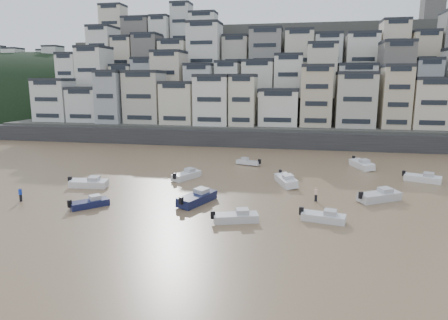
% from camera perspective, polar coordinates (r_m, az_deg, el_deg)
% --- Properties ---
extents(ground, '(400.00, 400.00, 0.00)m').
position_cam_1_polar(ground, '(29.80, -26.87, -18.42)').
color(ground, '#90714E').
rests_on(ground, ground).
extents(sea_strip, '(340.00, 340.00, 0.00)m').
position_cam_1_polar(sea_strip, '(208.66, -26.50, 6.23)').
color(sea_strip, '#414D5D').
rests_on(sea_strip, ground).
extents(harbor_wall, '(140.00, 3.00, 3.50)m').
position_cam_1_polar(harbor_wall, '(86.16, 6.44, 2.93)').
color(harbor_wall, '#38383A').
rests_on(harbor_wall, ground).
extents(hillside, '(141.04, 66.00, 50.00)m').
position_cam_1_polar(hillside, '(124.84, 10.34, 10.58)').
color(hillside, '#4C4C47').
rests_on(hillside, ground).
extents(headland, '(216.00, 135.00, 53.33)m').
position_cam_1_polar(headland, '(191.71, -24.74, 6.03)').
color(headland, black).
rests_on(headland, ground).
extents(boat_a, '(5.23, 3.07, 1.36)m').
position_cam_1_polar(boat_a, '(40.95, 1.70, -7.95)').
color(boat_a, silver).
rests_on(boat_a, ground).
extents(boat_b, '(5.01, 2.50, 1.31)m').
position_cam_1_polar(boat_b, '(42.27, 14.03, -7.71)').
color(boat_b, silver).
rests_on(boat_b, ground).
extents(boat_c, '(4.21, 6.65, 1.73)m').
position_cam_1_polar(boat_c, '(47.00, -3.86, -5.18)').
color(boat_c, '#14193F').
rests_on(boat_c, ground).
extents(boat_d, '(6.08, 4.92, 1.63)m').
position_cam_1_polar(boat_d, '(51.26, 21.35, -4.61)').
color(boat_d, silver).
rests_on(boat_d, ground).
extents(boat_e, '(3.93, 6.46, 1.68)m').
position_cam_1_polar(boat_e, '(55.76, 8.85, -2.68)').
color(boat_e, white).
rests_on(boat_e, ground).
extents(boat_f, '(3.86, 5.80, 1.51)m').
position_cam_1_polar(boat_f, '(58.66, -5.38, -1.98)').
color(boat_f, silver).
rests_on(boat_f, ground).
extents(boat_g, '(5.57, 3.51, 1.45)m').
position_cam_1_polar(boat_g, '(63.36, 26.52, -2.17)').
color(boat_g, white).
rests_on(boat_g, ground).
extents(boat_h, '(4.65, 2.61, 1.21)m').
position_cam_1_polar(boat_h, '(68.16, 3.47, -0.21)').
color(boat_h, silver).
rests_on(boat_h, ground).
extents(boat_i, '(3.98, 6.55, 1.70)m').
position_cam_1_polar(boat_i, '(69.20, 19.08, -0.44)').
color(boat_i, white).
rests_on(boat_i, ground).
extents(boat_j, '(4.29, 4.41, 1.27)m').
position_cam_1_polar(boat_j, '(48.05, -18.65, -5.69)').
color(boat_j, '#161B45').
rests_on(boat_j, ground).
extents(boat_k, '(5.71, 2.30, 1.52)m').
position_cam_1_polar(boat_k, '(56.74, -18.76, -2.99)').
color(boat_k, white).
rests_on(boat_k, ground).
extents(person_blue, '(0.44, 0.44, 1.74)m').
position_cam_1_polar(person_blue, '(53.53, -27.08, -4.37)').
color(person_blue, '#193ABF').
rests_on(person_blue, ground).
extents(person_pink, '(0.44, 0.44, 1.74)m').
position_cam_1_polar(person_pink, '(48.93, 13.01, -4.78)').
color(person_pink, beige).
rests_on(person_pink, ground).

